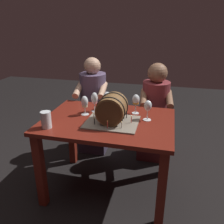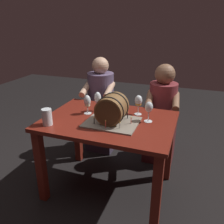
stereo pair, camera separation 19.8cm
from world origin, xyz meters
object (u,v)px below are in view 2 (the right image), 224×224
(dining_table, at_px, (109,132))
(wine_glass_white, at_px, (87,102))
(barrel_cake, at_px, (112,110))
(beer_pint, at_px, (47,118))
(wine_glass_red, at_px, (111,97))
(person_seated_right, at_px, (161,119))
(wine_glass_empty, at_px, (149,108))
(wine_glass_rose, at_px, (98,98))
(wine_glass_amber, at_px, (138,101))
(person_seated_left, at_px, (101,110))

(dining_table, bearing_deg, wine_glass_white, 164.73)
(barrel_cake, height_order, beer_pint, barrel_cake)
(dining_table, relative_size, wine_glass_red, 6.56)
(person_seated_right, bearing_deg, beer_pint, -129.69)
(wine_glass_white, height_order, wine_glass_red, wine_glass_white)
(wine_glass_empty, distance_m, person_seated_right, 0.73)
(wine_glass_rose, xyz_separation_m, person_seated_right, (0.54, 0.54, -0.36))
(dining_table, xyz_separation_m, wine_glass_rose, (-0.17, 0.16, 0.25))
(wine_glass_amber, bearing_deg, barrel_cake, -121.78)
(wine_glass_white, distance_m, person_seated_right, 0.95)
(wine_glass_empty, relative_size, person_seated_right, 0.16)
(wine_glass_red, bearing_deg, wine_glass_rose, -137.27)
(wine_glass_rose, distance_m, wine_glass_empty, 0.52)
(wine_glass_rose, xyz_separation_m, wine_glass_empty, (0.51, -0.09, 0.00))
(wine_glass_amber, distance_m, wine_glass_rose, 0.39)
(dining_table, xyz_separation_m, barrel_cake, (0.05, -0.06, 0.24))
(wine_glass_white, bearing_deg, wine_glass_amber, 17.32)
(barrel_cake, relative_size, wine_glass_amber, 2.39)
(wine_glass_empty, bearing_deg, person_seated_right, 87.15)
(dining_table, distance_m, person_seated_right, 0.80)
(wine_glass_white, relative_size, wine_glass_amber, 0.97)
(wine_glass_rose, relative_size, person_seated_right, 0.17)
(wine_glass_amber, xyz_separation_m, person_seated_left, (-0.58, 0.50, -0.35))
(beer_pint, bearing_deg, wine_glass_red, 54.99)
(person_seated_left, bearing_deg, wine_glass_rose, -70.17)
(barrel_cake, distance_m, person_seated_left, 0.93)
(barrel_cake, height_order, wine_glass_amber, barrel_cake)
(barrel_cake, relative_size, wine_glass_red, 2.55)
(dining_table, distance_m, wine_glass_rose, 0.35)
(wine_glass_white, relative_size, beer_pint, 1.29)
(wine_glass_red, height_order, person_seated_right, person_seated_right)
(wine_glass_rose, bearing_deg, beer_pint, -121.77)
(wine_glass_empty, relative_size, beer_pint, 1.30)
(barrel_cake, height_order, person_seated_left, person_seated_left)
(wine_glass_white, height_order, wine_glass_rose, wine_glass_rose)
(wine_glass_amber, height_order, beer_pint, wine_glass_amber)
(wine_glass_rose, bearing_deg, wine_glass_empty, -9.59)
(person_seated_right, bearing_deg, wine_glass_white, -133.45)
(wine_glass_empty, xyz_separation_m, beer_pint, (-0.78, -0.35, -0.07))
(dining_table, xyz_separation_m, beer_pint, (-0.45, -0.28, 0.19))
(wine_glass_amber, bearing_deg, wine_glass_white, -162.68)
(wine_glass_empty, height_order, beer_pint, wine_glass_empty)
(wine_glass_white, xyz_separation_m, wine_glass_rose, (0.06, 0.10, 0.01))
(wine_glass_empty, height_order, person_seated_right, person_seated_right)
(barrel_cake, xyz_separation_m, wine_glass_amber, (0.16, 0.26, 0.01))
(wine_glass_rose, bearing_deg, dining_table, -43.02)
(barrel_cake, bearing_deg, wine_glass_empty, 24.85)
(wine_glass_white, distance_m, person_seated_left, 0.73)
(wine_glass_white, height_order, wine_glass_empty, wine_glass_empty)
(person_seated_left, bearing_deg, wine_glass_white, -78.31)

